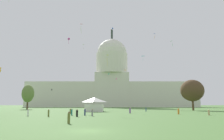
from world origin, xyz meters
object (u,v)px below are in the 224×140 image
at_px(kite_pink_mid, 116,79).
at_px(person_denim_back_right, 146,109).
at_px(kite_cyan_mid, 143,57).
at_px(kite_blue_mid, 154,35).
at_px(kite_magenta_mid, 69,39).
at_px(capitol_building, 112,83).
at_px(event_tent, 95,105).
at_px(person_purple_edge_east, 130,111).
at_px(person_black_back_center, 77,113).
at_px(kite_black_low, 52,90).
at_px(tree_west_mid, 28,94).
at_px(kite_red_high, 81,25).
at_px(person_olive_near_tree_east, 49,113).
at_px(person_white_aisle_center, 28,113).
at_px(person_orange_mid_center, 178,111).
at_px(kite_turquoise_mid, 109,74).
at_px(kite_orange_mid, 125,70).
at_px(person_navy_edge_west, 85,112).
at_px(kite_green_mid, 173,42).
at_px(person_tan_mid_right, 209,113).
at_px(person_olive_deep_crowd, 69,118).
at_px(kite_yellow_mid, 107,57).
at_px(person_grey_near_tent, 92,113).
at_px(person_teal_lawn_far_right, 72,112).
at_px(kite_blue_high, 113,28).
at_px(person_olive_front_left, 70,111).
at_px(kite_white_high, 84,45).
at_px(tree_east_mid, 192,91).

bearing_deg(kite_pink_mid, person_denim_back_right, 151.44).
distance_m(kite_cyan_mid, kite_blue_mid, 11.28).
bearing_deg(kite_magenta_mid, capitol_building, 14.01).
distance_m(event_tent, person_purple_edge_east, 18.35).
distance_m(person_black_back_center, kite_black_low, 94.30).
height_order(tree_west_mid, kite_red_high, kite_red_high).
distance_m(person_olive_near_tree_east, kite_black_low, 92.50).
relative_size(person_white_aisle_center, person_olive_near_tree_east, 0.98).
height_order(person_orange_mid_center, kite_turquoise_mid, kite_turquoise_mid).
xyz_separation_m(kite_pink_mid, kite_orange_mid, (6.48, 16.59, 8.13)).
bearing_deg(kite_black_low, kite_turquoise_mid, 30.74).
bearing_deg(kite_black_low, kite_red_high, -32.25).
relative_size(person_denim_back_right, person_navy_edge_west, 1.00).
height_order(person_navy_edge_west, kite_green_mid, kite_green_mid).
distance_m(person_tan_mid_right, kite_cyan_mid, 46.20).
height_order(person_olive_deep_crowd, kite_cyan_mid, kite_cyan_mid).
relative_size(kite_red_high, kite_yellow_mid, 0.92).
height_order(capitol_building, kite_green_mid, capitol_building).
bearing_deg(event_tent, person_grey_near_tent, -84.99).
bearing_deg(person_orange_mid_center, event_tent, -97.95).
distance_m(person_teal_lawn_far_right, kite_orange_mid, 99.77).
bearing_deg(person_black_back_center, kite_turquoise_mid, 111.07).
bearing_deg(kite_blue_high, person_purple_edge_east, 155.73).
relative_size(capitol_building, person_olive_front_left, 92.86).
distance_m(person_black_back_center, person_white_aisle_center, 12.02).
relative_size(person_purple_edge_east, person_tan_mid_right, 1.20).
relative_size(person_olive_front_left, kite_cyan_mid, 0.72).
xyz_separation_m(person_olive_deep_crowd, kite_blue_high, (6.71, 125.45, 58.75)).
relative_size(kite_red_high, kite_turquoise_mid, 3.10).
xyz_separation_m(person_olive_deep_crowd, kite_magenta_mid, (-13.10, 61.42, 30.74)).
bearing_deg(kite_cyan_mid, kite_blue_mid, -162.16).
xyz_separation_m(person_olive_deep_crowd, person_olive_near_tree_east, (-7.81, 16.77, -0.03)).
xyz_separation_m(person_olive_near_tree_east, kite_turquoise_mid, (12.05, 89.51, 21.31)).
bearing_deg(person_olive_deep_crowd, kite_yellow_mid, -10.29).
bearing_deg(kite_black_low, tree_west_mid, -74.03).
relative_size(person_purple_edge_east, kite_blue_mid, 0.69).
bearing_deg(person_olive_deep_crowd, kite_turquoise_mid, -8.44).
distance_m(person_denim_back_right, kite_blue_mid, 35.09).
bearing_deg(kite_black_low, kite_cyan_mid, -10.72).
bearing_deg(kite_white_high, kite_blue_mid, -118.50).
distance_m(person_white_aisle_center, person_olive_near_tree_east, 5.99).
xyz_separation_m(person_olive_deep_crowd, kite_turquoise_mid, (4.23, 106.28, 21.28)).
height_order(kite_red_high, kite_yellow_mid, kite_red_high).
height_order(tree_east_mid, kite_pink_mid, kite_pink_mid).
xyz_separation_m(person_orange_mid_center, kite_cyan_mid, (-4.34, 33.48, 22.50)).
bearing_deg(person_orange_mid_center, person_white_aisle_center, -45.83).
bearing_deg(person_navy_edge_west, person_olive_deep_crowd, -90.70).
distance_m(tree_west_mid, kite_pink_mid, 51.30).
bearing_deg(person_olive_front_left, kite_cyan_mid, -155.77).
relative_size(kite_red_high, kite_green_mid, 1.71).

